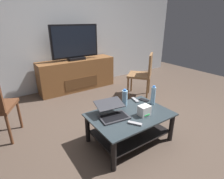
# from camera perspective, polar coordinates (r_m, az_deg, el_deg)

# --- Properties ---
(ground_plane) EXTENTS (7.68, 7.68, 0.00)m
(ground_plane) POSITION_cam_1_polar(r_m,az_deg,el_deg) (2.60, 5.86, -13.82)
(ground_plane) COLOR #4C3D33
(back_wall) EXTENTS (6.40, 0.12, 2.80)m
(back_wall) POSITION_cam_1_polar(r_m,az_deg,el_deg) (4.18, -15.61, 19.56)
(back_wall) COLOR silver
(back_wall) RESTS_ON ground
(coffee_table) EXTENTS (1.01, 0.69, 0.40)m
(coffee_table) POSITION_cam_1_polar(r_m,az_deg,el_deg) (2.32, 5.73, -10.49)
(coffee_table) COLOR #2D383D
(coffee_table) RESTS_ON ground
(media_cabinet) EXTENTS (1.68, 0.45, 0.68)m
(media_cabinet) POSITION_cam_1_polar(r_m,az_deg,el_deg) (4.09, -11.08, 4.74)
(media_cabinet) COLOR brown
(media_cabinet) RESTS_ON ground
(television) EXTENTS (1.03, 0.20, 0.73)m
(television) POSITION_cam_1_polar(r_m,az_deg,el_deg) (3.93, -11.68, 14.31)
(television) COLOR black
(television) RESTS_ON media_cabinet
(dining_chair) EXTENTS (0.62, 0.62, 0.88)m
(dining_chair) POSITION_cam_1_polar(r_m,az_deg,el_deg) (3.62, 10.07, 5.32)
(dining_chair) COLOR brown
(dining_chair) RESTS_ON ground
(laptop) EXTENTS (0.39, 0.41, 0.16)m
(laptop) POSITION_cam_1_polar(r_m,az_deg,el_deg) (2.18, 0.06, -7.13)
(laptop) COLOR #333338
(laptop) RESTS_ON coffee_table
(router_box) EXTENTS (0.14, 0.11, 0.13)m
(router_box) POSITION_cam_1_polar(r_m,az_deg,el_deg) (2.23, 10.26, -6.61)
(router_box) COLOR white
(router_box) RESTS_ON coffee_table
(water_bottle_near) EXTENTS (0.07, 0.07, 0.23)m
(water_bottle_near) POSITION_cam_1_polar(r_m,az_deg,el_deg) (2.43, 4.08, -2.66)
(water_bottle_near) COLOR #99C6E5
(water_bottle_near) RESTS_ON coffee_table
(water_bottle_far) EXTENTS (0.06, 0.06, 0.27)m
(water_bottle_far) POSITION_cam_1_polar(r_m,az_deg,el_deg) (2.51, 13.03, -1.89)
(water_bottle_far) COLOR #99C6E5
(water_bottle_far) RESTS_ON coffee_table
(cell_phone) EXTENTS (0.10, 0.15, 0.01)m
(cell_phone) POSITION_cam_1_polar(r_m,az_deg,el_deg) (2.64, 10.16, -3.35)
(cell_phone) COLOR black
(cell_phone) RESTS_ON coffee_table
(tv_remote) EXTENTS (0.12, 0.16, 0.02)m
(tv_remote) POSITION_cam_1_polar(r_m,az_deg,el_deg) (2.06, 7.32, -10.71)
(tv_remote) COLOR #99999E
(tv_remote) RESTS_ON coffee_table
(soundbar_remote) EXTENTS (0.08, 0.17, 0.02)m
(soundbar_remote) POSITION_cam_1_polar(r_m,az_deg,el_deg) (2.61, 7.43, -3.33)
(soundbar_remote) COLOR #99999E
(soundbar_remote) RESTS_ON coffee_table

